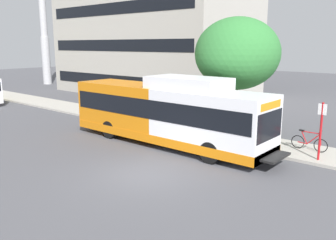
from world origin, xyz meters
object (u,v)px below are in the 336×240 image
(bus_stop_sign_pole, at_px, (321,127))
(street_tree_near_stop, at_px, (237,54))
(transit_bus, at_px, (167,113))
(bicycle_parked, at_px, (309,142))

(bus_stop_sign_pole, distance_m, street_tree_near_stop, 6.29)
(transit_bus, bearing_deg, bus_stop_sign_pole, -73.72)
(bicycle_parked, distance_m, street_tree_near_stop, 6.06)
(street_tree_near_stop, bearing_deg, bicycle_parked, -95.73)
(transit_bus, relative_size, bus_stop_sign_pole, 4.71)
(transit_bus, xyz_separation_m, bus_stop_sign_pole, (2.09, -7.16, -0.05))
(transit_bus, height_order, bus_stop_sign_pole, transit_bus)
(bus_stop_sign_pole, bearing_deg, street_tree_near_stop, 72.56)
(transit_bus, relative_size, bicycle_parked, 6.96)
(bicycle_parked, xyz_separation_m, street_tree_near_stop, (0.44, 4.40, 4.15))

